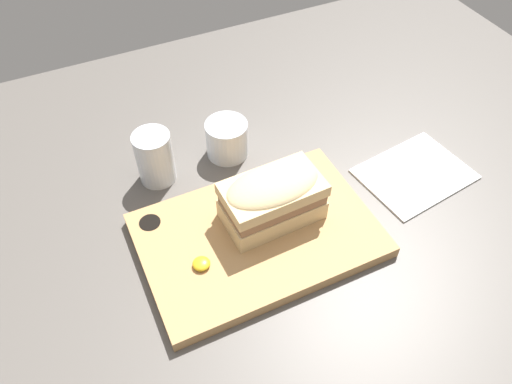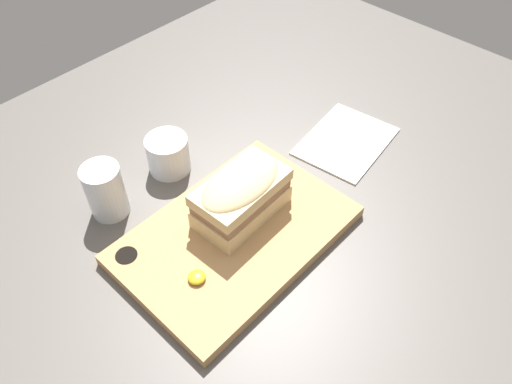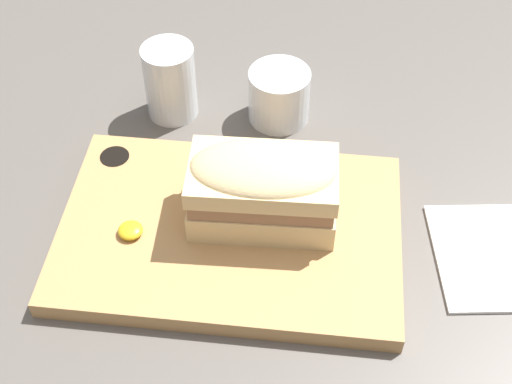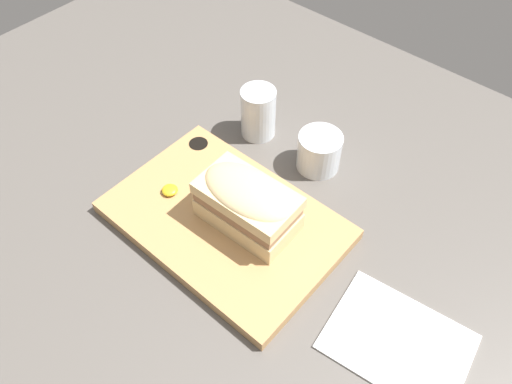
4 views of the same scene
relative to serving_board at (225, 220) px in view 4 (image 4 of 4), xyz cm
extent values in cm
cube|color=#56514C|center=(2.53, 3.98, -2.09)|extent=(158.06, 114.60, 2.00)
cube|color=tan|center=(0.10, -0.06, 0.00)|extent=(36.66, 24.60, 2.17)
cylinder|color=black|center=(-14.79, 8.80, 0.59)|extent=(3.44, 3.44, 1.08)
cube|color=#DBBC84|center=(3.45, 1.75, 2.83)|extent=(15.71, 9.30, 3.51)
cube|color=#936B4C|center=(3.45, 1.75, 5.48)|extent=(15.08, 8.93, 1.78)
cube|color=#DBBC84|center=(3.45, 1.75, 7.42)|extent=(15.71, 9.30, 2.10)
ellipsoid|color=#DBBC84|center=(3.45, 1.75, 8.29)|extent=(15.40, 9.11, 3.15)
ellipsoid|color=gold|center=(-10.23, -2.33, 1.61)|extent=(2.66, 2.66, 1.06)
cylinder|color=silver|center=(-10.05, 19.88, 3.80)|extent=(6.46, 6.46, 9.77)
cylinder|color=silver|center=(-10.05, 19.88, 1.31)|extent=(5.68, 5.68, 4.40)
cylinder|color=silver|center=(3.56, 20.40, 2.37)|extent=(7.70, 7.70, 6.92)
cylinder|color=#33050F|center=(3.56, 20.40, 1.24)|extent=(6.93, 6.93, 4.26)
cube|color=white|center=(31.68, 0.86, -0.89)|extent=(20.51, 16.51, 0.40)
camera|label=1|loc=(-20.39, -42.92, 63.74)|focal=35.00mm
camera|label=2|loc=(-33.59, -36.22, 64.35)|focal=35.00mm
camera|label=3|loc=(8.29, -48.14, 60.38)|focal=50.00mm
camera|label=4|loc=(35.17, -32.86, 64.91)|focal=35.00mm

